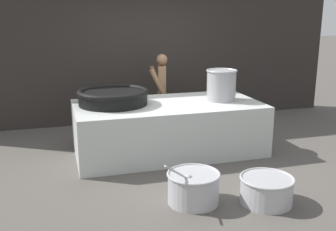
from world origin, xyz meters
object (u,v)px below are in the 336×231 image
Objects in this scene: stock_pot at (221,85)px; prep_bowl_vegetables at (193,186)px; giant_wok_near at (113,96)px; cook at (162,90)px; prep_bowl_meat at (266,189)px.

stock_pot is 0.67× the size of prep_bowl_vegetables.
cook reaches higher than giant_wok_near.
giant_wok_near is 2.78m from prep_bowl_meat.
prep_bowl_meat is at bearing -57.08° from giant_wok_near.
cook is at bearing 96.67° from prep_bowl_meat.
prep_bowl_meat is at bearing -17.11° from prep_bowl_vegetables.
giant_wok_near is 2.20× the size of stock_pot.
giant_wok_near is 1.77m from stock_pot.
stock_pot is at bearing 81.82° from prep_bowl_meat.
stock_pot is at bearing 57.91° from prep_bowl_vegetables.
cook is 3.10m from prep_bowl_vegetables.
giant_wok_near is at bearing 57.87° from cook.
giant_wok_near is 1.73× the size of prep_bowl_meat.
cook is 3.35m from prep_bowl_meat.
giant_wok_near is at bearing 173.46° from stock_pot.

